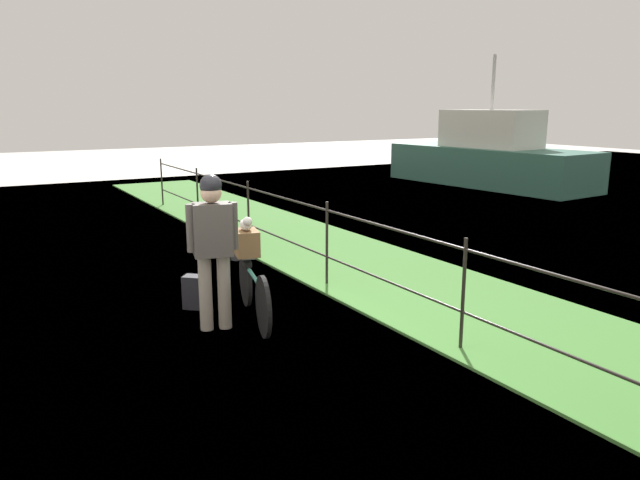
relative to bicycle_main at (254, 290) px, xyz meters
The scene contains 10 objects.
ground_plane 0.78m from the bicycle_main, 35.60° to the right, with size 60.00×60.00×0.00m, color beige.
grass_strip 2.44m from the bicycle_main, 76.49° to the left, with size 27.00×2.40×0.03m, color #478438.
iron_fence 1.54m from the bicycle_main, 67.98° to the left, with size 18.04×0.04×1.14m.
bicycle_main is the anchor object (origin of this frame).
wooden_crate 0.61m from the bicycle_main, 166.34° to the left, with size 0.39×0.26×0.30m, color brown.
terrier_dog 0.78m from the bicycle_main, 166.34° to the left, with size 0.32×0.20×0.18m.
cyclist_person 0.81m from the bicycle_main, 83.01° to the right, with size 0.35×0.53×1.68m.
backpack_on_paving 0.84m from the bicycle_main, 148.29° to the right, with size 0.28×0.18×0.40m, color black.
mooring_bollard 2.80m from the bicycle_main, 161.28° to the left, with size 0.20×0.20×0.42m, color #38383D.
moored_boat_near 13.33m from the bicycle_main, 123.37° to the left, with size 6.65×2.62×3.86m.
Camera 1 is at (5.42, -2.24, 2.37)m, focal length 33.89 mm.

